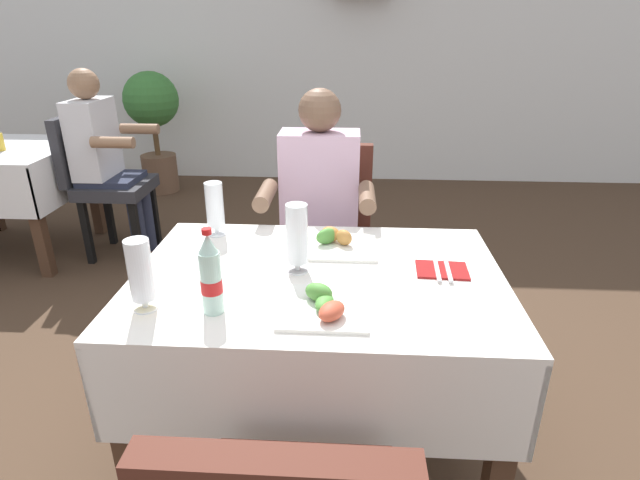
{
  "coord_description": "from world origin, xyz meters",
  "views": [
    {
      "loc": [
        0.14,
        -1.3,
        1.52
      ],
      "look_at": [
        0.04,
        0.29,
        0.83
      ],
      "focal_mm": 28.51,
      "sensor_mm": 36.0,
      "label": 1
    }
  ],
  "objects_px": {
    "background_chair_right": "(101,178)",
    "background_patron": "(105,155)",
    "beer_glass_left": "(215,209)",
    "plate_near_camera": "(324,305)",
    "background_dining_table": "(3,174)",
    "seated_diner_far": "(319,212)",
    "beer_glass_middle": "(140,273)",
    "plate_far_diner": "(338,242)",
    "potted_plant_corner": "(153,118)",
    "beer_glass_right": "(297,239)",
    "cola_bottle_primary": "(211,276)",
    "main_dining_table": "(318,318)",
    "napkin_cutlery_set": "(442,270)",
    "chair_far_diner_seat": "(329,234)"
  },
  "relations": [
    {
      "from": "chair_far_diner_seat",
      "to": "potted_plant_corner",
      "type": "distance_m",
      "value": 2.92
    },
    {
      "from": "beer_glass_left",
      "to": "napkin_cutlery_set",
      "type": "bearing_deg",
      "value": -18.0
    },
    {
      "from": "chair_far_diner_seat",
      "to": "napkin_cutlery_set",
      "type": "xyz_separation_m",
      "value": [
        0.41,
        -0.78,
        0.2
      ]
    },
    {
      "from": "main_dining_table",
      "to": "potted_plant_corner",
      "type": "height_order",
      "value": "potted_plant_corner"
    },
    {
      "from": "chair_far_diner_seat",
      "to": "background_patron",
      "type": "xyz_separation_m",
      "value": [
        -1.53,
        0.9,
        0.16
      ]
    },
    {
      "from": "beer_glass_left",
      "to": "napkin_cutlery_set",
      "type": "height_order",
      "value": "beer_glass_left"
    },
    {
      "from": "plate_far_diner",
      "to": "potted_plant_corner",
      "type": "relative_size",
      "value": 0.22
    },
    {
      "from": "background_patron",
      "to": "cola_bottle_primary",
      "type": "bearing_deg",
      "value": -57.81
    },
    {
      "from": "beer_glass_left",
      "to": "potted_plant_corner",
      "type": "height_order",
      "value": "potted_plant_corner"
    },
    {
      "from": "cola_bottle_primary",
      "to": "napkin_cutlery_set",
      "type": "relative_size",
      "value": 1.34
    },
    {
      "from": "plate_far_diner",
      "to": "background_dining_table",
      "type": "bearing_deg",
      "value": 147.15
    },
    {
      "from": "beer_glass_middle",
      "to": "seated_diner_far",
      "type": "bearing_deg",
      "value": 65.29
    },
    {
      "from": "background_dining_table",
      "to": "background_chair_right",
      "type": "xyz_separation_m",
      "value": [
        0.68,
        0.0,
        -0.01
      ]
    },
    {
      "from": "plate_near_camera",
      "to": "napkin_cutlery_set",
      "type": "bearing_deg",
      "value": 36.32
    },
    {
      "from": "cola_bottle_primary",
      "to": "background_dining_table",
      "type": "relative_size",
      "value": 0.27
    },
    {
      "from": "main_dining_table",
      "to": "napkin_cutlery_set",
      "type": "height_order",
      "value": "napkin_cutlery_set"
    },
    {
      "from": "seated_diner_far",
      "to": "beer_glass_middle",
      "type": "xyz_separation_m",
      "value": [
        -0.44,
        -0.96,
        0.16
      ]
    },
    {
      "from": "seated_diner_far",
      "to": "background_chair_right",
      "type": "relative_size",
      "value": 1.3
    },
    {
      "from": "main_dining_table",
      "to": "background_patron",
      "type": "bearing_deg",
      "value": 131.61
    },
    {
      "from": "seated_diner_far",
      "to": "plate_far_diner",
      "type": "distance_m",
      "value": 0.51
    },
    {
      "from": "chair_far_diner_seat",
      "to": "beer_glass_left",
      "type": "relative_size",
      "value": 4.59
    },
    {
      "from": "beer_glass_right",
      "to": "plate_far_diner",
      "type": "bearing_deg",
      "value": 57.2
    },
    {
      "from": "plate_near_camera",
      "to": "beer_glass_middle",
      "type": "height_order",
      "value": "beer_glass_middle"
    },
    {
      "from": "main_dining_table",
      "to": "cola_bottle_primary",
      "type": "height_order",
      "value": "cola_bottle_primary"
    },
    {
      "from": "napkin_cutlery_set",
      "to": "plate_far_diner",
      "type": "bearing_deg",
      "value": 153.7
    },
    {
      "from": "beer_glass_left",
      "to": "background_dining_table",
      "type": "height_order",
      "value": "beer_glass_left"
    },
    {
      "from": "beer_glass_middle",
      "to": "plate_near_camera",
      "type": "bearing_deg",
      "value": 1.96
    },
    {
      "from": "plate_far_diner",
      "to": "potted_plant_corner",
      "type": "height_order",
      "value": "potted_plant_corner"
    },
    {
      "from": "cola_bottle_primary",
      "to": "background_dining_table",
      "type": "xyz_separation_m",
      "value": [
        -1.97,
        1.97,
        -0.3
      ]
    },
    {
      "from": "background_chair_right",
      "to": "background_patron",
      "type": "xyz_separation_m",
      "value": [
        0.05,
        -0.0,
        0.16
      ]
    },
    {
      "from": "plate_near_camera",
      "to": "main_dining_table",
      "type": "bearing_deg",
      "value": 97.92
    },
    {
      "from": "beer_glass_left",
      "to": "background_dining_table",
      "type": "relative_size",
      "value": 0.22
    },
    {
      "from": "plate_near_camera",
      "to": "background_dining_table",
      "type": "relative_size",
      "value": 0.27
    },
    {
      "from": "plate_near_camera",
      "to": "potted_plant_corner",
      "type": "bearing_deg",
      "value": 117.41
    },
    {
      "from": "beer_glass_left",
      "to": "cola_bottle_primary",
      "type": "distance_m",
      "value": 0.58
    },
    {
      "from": "cola_bottle_primary",
      "to": "napkin_cutlery_set",
      "type": "xyz_separation_m",
      "value": [
        0.7,
        0.3,
        -0.11
      ]
    },
    {
      "from": "chair_far_diner_seat",
      "to": "plate_near_camera",
      "type": "xyz_separation_m",
      "value": [
        0.03,
        -1.05,
        0.22
      ]
    },
    {
      "from": "napkin_cutlery_set",
      "to": "background_dining_table",
      "type": "relative_size",
      "value": 0.2
    },
    {
      "from": "chair_far_diner_seat",
      "to": "plate_far_diner",
      "type": "height_order",
      "value": "chair_far_diner_seat"
    },
    {
      "from": "background_chair_right",
      "to": "background_dining_table",
      "type": "bearing_deg",
      "value": -180.0
    },
    {
      "from": "beer_glass_left",
      "to": "plate_near_camera",
      "type": "bearing_deg",
      "value": -50.66
    },
    {
      "from": "plate_far_diner",
      "to": "background_chair_right",
      "type": "height_order",
      "value": "background_chair_right"
    },
    {
      "from": "beer_glass_left",
      "to": "cola_bottle_primary",
      "type": "bearing_deg",
      "value": -76.89
    },
    {
      "from": "cola_bottle_primary",
      "to": "background_chair_right",
      "type": "xyz_separation_m",
      "value": [
        -1.29,
        1.97,
        -0.31
      ]
    },
    {
      "from": "main_dining_table",
      "to": "chair_far_diner_seat",
      "type": "relative_size",
      "value": 1.26
    },
    {
      "from": "plate_near_camera",
      "to": "beer_glass_right",
      "type": "height_order",
      "value": "beer_glass_right"
    },
    {
      "from": "cola_bottle_primary",
      "to": "background_patron",
      "type": "bearing_deg",
      "value": 122.19
    },
    {
      "from": "potted_plant_corner",
      "to": "background_patron",
      "type": "bearing_deg",
      "value": -81.86
    },
    {
      "from": "plate_near_camera",
      "to": "beer_glass_left",
      "type": "relative_size",
      "value": 1.21
    },
    {
      "from": "plate_near_camera",
      "to": "chair_far_diner_seat",
      "type": "bearing_deg",
      "value": 91.76
    }
  ]
}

